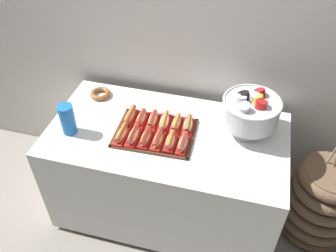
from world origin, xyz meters
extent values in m
plane|color=gray|center=(0.00, 0.00, 0.00)|extent=(10.00, 10.00, 0.00)
cube|color=silver|center=(0.00, 0.50, 1.30)|extent=(6.00, 0.10, 2.60)
cube|color=white|center=(0.00, 0.00, 0.40)|extent=(1.48, 0.78, 0.73)
cylinder|color=black|center=(-0.63, -0.28, 0.02)|extent=(0.05, 0.05, 0.04)
cylinder|color=black|center=(-0.63, 0.28, 0.02)|extent=(0.05, 0.05, 0.04)
cylinder|color=black|center=(0.63, 0.28, 0.02)|extent=(0.05, 0.05, 0.04)
cylinder|color=brown|center=(1.04, 0.11, 0.30)|extent=(0.35, 0.35, 0.59)
torus|color=brown|center=(1.04, 0.11, 0.05)|extent=(0.47, 0.47, 0.09)
torus|color=brown|center=(1.04, 0.11, 0.15)|extent=(0.49, 0.49, 0.09)
torus|color=brown|center=(1.04, 0.11, 0.25)|extent=(0.48, 0.48, 0.09)
torus|color=brown|center=(1.04, 0.11, 0.35)|extent=(0.46, 0.46, 0.09)
torus|color=brown|center=(1.04, 0.11, 0.45)|extent=(0.43, 0.43, 0.09)
torus|color=brown|center=(1.04, 0.11, 0.55)|extent=(0.41, 0.41, 0.09)
cube|color=#472B19|center=(-0.07, -0.02, 0.77)|extent=(0.49, 0.38, 0.01)
cube|color=#472B19|center=(-0.06, -0.20, 0.78)|extent=(0.48, 0.03, 0.01)
cube|color=#472B19|center=(-0.07, 0.15, 0.78)|extent=(0.48, 0.03, 0.01)
cube|color=#472B19|center=(-0.30, -0.03, 0.78)|extent=(0.03, 0.36, 0.01)
cube|color=#472B19|center=(0.17, -0.02, 0.78)|extent=(0.03, 0.36, 0.01)
cube|color=red|center=(-0.25, -0.11, 0.79)|extent=(0.06, 0.18, 0.02)
ellipsoid|color=tan|center=(-0.25, -0.11, 0.81)|extent=(0.05, 0.17, 0.04)
cylinder|color=brown|center=(-0.25, -0.11, 0.82)|extent=(0.03, 0.17, 0.03)
cylinder|color=yellow|center=(-0.25, -0.11, 0.83)|extent=(0.01, 0.14, 0.01)
cube|color=red|center=(-0.18, -0.11, 0.79)|extent=(0.06, 0.18, 0.02)
ellipsoid|color=beige|center=(-0.18, -0.11, 0.81)|extent=(0.05, 0.16, 0.04)
cylinder|color=brown|center=(-0.18, -0.11, 0.82)|extent=(0.03, 0.17, 0.03)
cylinder|color=red|center=(-0.18, -0.11, 0.84)|extent=(0.01, 0.14, 0.01)
cube|color=#B21414|center=(-0.10, -0.11, 0.79)|extent=(0.06, 0.17, 0.02)
ellipsoid|color=tan|center=(-0.10, -0.11, 0.81)|extent=(0.05, 0.15, 0.04)
cylinder|color=brown|center=(-0.10, -0.11, 0.82)|extent=(0.03, 0.15, 0.03)
cylinder|color=red|center=(-0.10, -0.11, 0.83)|extent=(0.01, 0.12, 0.01)
cube|color=red|center=(-0.03, -0.11, 0.79)|extent=(0.06, 0.16, 0.02)
ellipsoid|color=tan|center=(-0.03, -0.11, 0.81)|extent=(0.05, 0.15, 0.04)
cylinder|color=brown|center=(-0.03, -0.11, 0.82)|extent=(0.03, 0.14, 0.03)
cylinder|color=red|center=(-0.03, -0.11, 0.83)|extent=(0.01, 0.12, 0.01)
cube|color=red|center=(0.05, -0.10, 0.79)|extent=(0.06, 0.15, 0.02)
ellipsoid|color=beige|center=(0.05, -0.10, 0.81)|extent=(0.05, 0.14, 0.04)
cylinder|color=#A8563D|center=(0.05, -0.10, 0.82)|extent=(0.04, 0.14, 0.03)
cylinder|color=yellow|center=(0.05, -0.10, 0.84)|extent=(0.01, 0.12, 0.01)
cube|color=red|center=(0.12, -0.10, 0.79)|extent=(0.06, 0.16, 0.02)
ellipsoid|color=tan|center=(0.12, -0.10, 0.81)|extent=(0.05, 0.15, 0.04)
cylinder|color=#9E4C38|center=(0.12, -0.10, 0.82)|extent=(0.03, 0.15, 0.03)
cylinder|color=red|center=(0.12, -0.10, 0.83)|extent=(0.01, 0.13, 0.01)
cube|color=red|center=(-0.26, 0.05, 0.79)|extent=(0.06, 0.18, 0.02)
ellipsoid|color=tan|center=(-0.26, 0.05, 0.81)|extent=(0.05, 0.17, 0.04)
cylinder|color=#9E4C38|center=(-0.26, 0.05, 0.82)|extent=(0.03, 0.17, 0.03)
cylinder|color=yellow|center=(-0.26, 0.05, 0.84)|extent=(0.01, 0.14, 0.01)
cube|color=red|center=(-0.18, 0.05, 0.79)|extent=(0.06, 0.16, 0.02)
ellipsoid|color=#E0BC7F|center=(-0.18, 0.05, 0.81)|extent=(0.05, 0.15, 0.04)
cylinder|color=#9E4C38|center=(-0.18, 0.05, 0.82)|extent=(0.03, 0.14, 0.03)
cylinder|color=red|center=(-0.18, 0.05, 0.83)|extent=(0.01, 0.12, 0.01)
cube|color=red|center=(-0.11, 0.06, 0.79)|extent=(0.07, 0.16, 0.02)
ellipsoid|color=beige|center=(-0.11, 0.06, 0.81)|extent=(0.05, 0.15, 0.04)
cylinder|color=#9E4C38|center=(-0.11, 0.06, 0.82)|extent=(0.04, 0.14, 0.03)
cylinder|color=red|center=(-0.11, 0.06, 0.83)|extent=(0.01, 0.12, 0.01)
cube|color=#B21414|center=(-0.03, 0.06, 0.79)|extent=(0.08, 0.18, 0.02)
ellipsoid|color=beige|center=(-0.03, 0.06, 0.80)|extent=(0.07, 0.17, 0.04)
cylinder|color=#A8563D|center=(-0.03, 0.06, 0.82)|extent=(0.04, 0.17, 0.03)
cylinder|color=yellow|center=(-0.03, 0.06, 0.83)|extent=(0.02, 0.14, 0.01)
cube|color=red|center=(0.04, 0.06, 0.79)|extent=(0.06, 0.16, 0.02)
ellipsoid|color=tan|center=(0.04, 0.06, 0.81)|extent=(0.05, 0.14, 0.04)
cylinder|color=#A8563D|center=(0.04, 0.06, 0.82)|extent=(0.03, 0.14, 0.03)
cylinder|color=yellow|center=(0.04, 0.06, 0.83)|extent=(0.01, 0.12, 0.01)
cube|color=red|center=(0.12, 0.06, 0.79)|extent=(0.08, 0.16, 0.02)
ellipsoid|color=beige|center=(0.12, 0.06, 0.81)|extent=(0.06, 0.15, 0.04)
cylinder|color=brown|center=(0.12, 0.06, 0.82)|extent=(0.04, 0.15, 0.03)
cylinder|color=yellow|center=(0.12, 0.06, 0.83)|extent=(0.02, 0.12, 0.01)
cylinder|color=silver|center=(0.47, 0.14, 0.78)|extent=(0.20, 0.20, 0.02)
cone|color=silver|center=(0.47, 0.14, 0.82)|extent=(0.07, 0.07, 0.07)
cylinder|color=silver|center=(0.47, 0.14, 0.93)|extent=(0.34, 0.34, 0.14)
torus|color=silver|center=(0.47, 0.14, 1.00)|extent=(0.35, 0.35, 0.02)
cylinder|color=yellow|center=(0.51, 0.14, 0.98)|extent=(0.10, 0.10, 0.14)
cylinder|color=red|center=(0.52, 0.21, 0.98)|extent=(0.13, 0.11, 0.15)
cylinder|color=#B7BCC6|center=(0.48, 0.16, 0.98)|extent=(0.10, 0.08, 0.13)
cylinder|color=black|center=(0.43, 0.16, 0.98)|extent=(0.11, 0.10, 0.15)
cylinder|color=#B7BCC6|center=(0.41, 0.11, 0.98)|extent=(0.09, 0.11, 0.14)
cylinder|color=#B7BCC6|center=(0.44, 0.06, 0.98)|extent=(0.11, 0.12, 0.14)
cylinder|color=red|center=(0.52, 0.10, 0.98)|extent=(0.10, 0.11, 0.14)
cylinder|color=blue|center=(-0.58, -0.14, 0.83)|extent=(0.09, 0.09, 0.12)
cylinder|color=blue|center=(-0.58, -0.14, 0.85)|extent=(0.09, 0.09, 0.12)
cylinder|color=blue|center=(-0.58, -0.14, 0.87)|extent=(0.09, 0.09, 0.12)
cylinder|color=blue|center=(-0.58, -0.14, 0.89)|extent=(0.09, 0.09, 0.12)
cylinder|color=blue|center=(-0.58, -0.14, 0.91)|extent=(0.09, 0.09, 0.12)
torus|color=brown|center=(-0.54, 0.25, 0.79)|extent=(0.14, 0.14, 0.04)
camera|label=1|loc=(0.42, -1.56, 2.27)|focal=38.33mm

